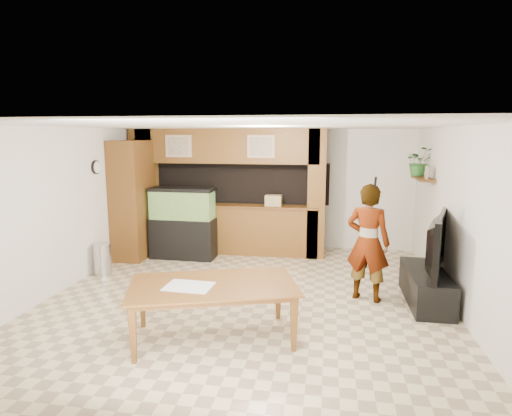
% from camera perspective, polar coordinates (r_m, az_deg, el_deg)
% --- Properties ---
extents(floor, '(6.50, 6.50, 0.00)m').
position_cam_1_polar(floor, '(6.71, -1.12, -11.91)').
color(floor, '#CAB78C').
rests_on(floor, ground).
extents(ceiling, '(6.50, 6.50, 0.00)m').
position_cam_1_polar(ceiling, '(6.24, -1.20, 10.89)').
color(ceiling, white).
rests_on(ceiling, wall_back).
extents(wall_back, '(6.00, 0.00, 6.00)m').
position_cam_1_polar(wall_back, '(9.52, 2.49, 2.62)').
color(wall_back, silver).
rests_on(wall_back, floor).
extents(wall_left, '(0.00, 6.50, 6.50)m').
position_cam_1_polar(wall_left, '(7.50, -24.29, -0.15)').
color(wall_left, silver).
rests_on(wall_left, floor).
extents(wall_right, '(0.00, 6.50, 6.50)m').
position_cam_1_polar(wall_right, '(6.50, 25.81, -1.65)').
color(wall_right, silver).
rests_on(wall_right, floor).
extents(partition, '(4.20, 0.99, 2.60)m').
position_cam_1_polar(partition, '(9.09, -3.94, 2.35)').
color(partition, brown).
rests_on(partition, floor).
extents(wall_clock, '(0.05, 0.25, 0.25)m').
position_cam_1_polar(wall_clock, '(8.26, -20.54, 5.12)').
color(wall_clock, black).
rests_on(wall_clock, wall_left).
extents(wall_shelf, '(0.25, 0.90, 0.04)m').
position_cam_1_polar(wall_shelf, '(8.29, 21.32, 3.70)').
color(wall_shelf, brown).
rests_on(wall_shelf, wall_right).
extents(pantry_cabinet, '(0.59, 0.97, 2.37)m').
position_cam_1_polar(pantry_cabinet, '(8.96, -16.09, 1.05)').
color(pantry_cabinet, brown).
rests_on(pantry_cabinet, floor).
extents(trash_can, '(0.31, 0.31, 0.56)m').
position_cam_1_polar(trash_can, '(8.19, -19.78, -6.41)').
color(trash_can, '#B2B2B7').
rests_on(trash_can, floor).
extents(aquarium, '(1.30, 0.49, 1.44)m').
position_cam_1_polar(aquarium, '(8.75, -9.73, -2.10)').
color(aquarium, black).
rests_on(aquarium, floor).
extents(tv_stand, '(0.54, 1.47, 0.49)m').
position_cam_1_polar(tv_stand, '(6.94, 21.71, -9.72)').
color(tv_stand, black).
rests_on(tv_stand, floor).
extents(television, '(0.64, 1.49, 0.86)m').
position_cam_1_polar(television, '(6.75, 22.07, -4.29)').
color(television, black).
rests_on(television, tv_stand).
extents(photo_frame, '(0.04, 0.17, 0.22)m').
position_cam_1_polar(photo_frame, '(7.99, 21.79, 4.41)').
color(photo_frame, tan).
rests_on(photo_frame, wall_shelf).
extents(potted_plant, '(0.57, 0.52, 0.54)m').
position_cam_1_polar(potted_plant, '(8.51, 20.90, 5.81)').
color(potted_plant, '#275C25').
rests_on(potted_plant, wall_shelf).
extents(person, '(0.75, 0.62, 1.78)m').
position_cam_1_polar(person, '(6.61, 14.70, -4.48)').
color(person, '#A18058').
rests_on(person, floor).
extents(microphone, '(0.03, 0.10, 0.15)m').
position_cam_1_polar(microphone, '(6.30, 15.63, 3.37)').
color(microphone, black).
rests_on(microphone, person).
extents(dining_table, '(2.24, 1.67, 0.70)m').
position_cam_1_polar(dining_table, '(5.35, -5.66, -13.71)').
color(dining_table, brown).
rests_on(dining_table, floor).
extents(newspaper_a, '(0.57, 0.43, 0.01)m').
position_cam_1_polar(newspaper_a, '(5.20, -8.94, -10.26)').
color(newspaper_a, silver).
rests_on(newspaper_a, dining_table).
extents(counter_box, '(0.34, 0.23, 0.22)m').
position_cam_1_polar(counter_box, '(8.75, 2.35, 1.00)').
color(counter_box, tan).
rests_on(counter_box, partition).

